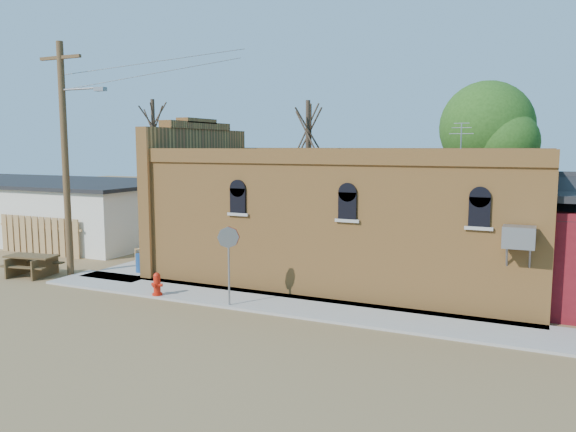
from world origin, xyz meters
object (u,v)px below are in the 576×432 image
at_px(trash_barrel, 142,263).
at_px(fire_hydrant, 157,284).
at_px(picnic_table, 32,262).
at_px(utility_pole, 66,154).
at_px(stop_sign, 229,245).
at_px(brick_bar, 343,217).

bearing_deg(trash_barrel, fire_hydrant, -43.23).
height_order(fire_hydrant, picnic_table, fire_hydrant).
distance_m(utility_pole, stop_sign, 8.47).
bearing_deg(fire_hydrant, stop_sign, -24.14).
height_order(utility_pole, picnic_table, utility_pole).
distance_m(brick_bar, fire_hydrant, 7.47).
bearing_deg(trash_barrel, brick_bar, 21.10).
bearing_deg(brick_bar, stop_sign, -108.79).
bearing_deg(picnic_table, brick_bar, 14.54).
distance_m(utility_pole, trash_barrel, 5.10).
bearing_deg(fire_hydrant, trash_barrel, 112.56).
relative_size(stop_sign, picnic_table, 1.14).
relative_size(fire_hydrant, picnic_table, 0.35).
relative_size(stop_sign, trash_barrel, 3.42).
bearing_deg(stop_sign, fire_hydrant, 167.97).
bearing_deg(trash_barrel, picnic_table, -150.10).
height_order(utility_pole, trash_barrel, utility_pole).
xyz_separation_m(fire_hydrant, stop_sign, (2.82, 0.00, 1.55)).
bearing_deg(stop_sign, picnic_table, 164.81).
bearing_deg(picnic_table, stop_sign, -12.69).
height_order(fire_hydrant, trash_barrel, fire_hydrant).
xyz_separation_m(brick_bar, fire_hydrant, (-4.69, -5.50, -1.88)).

